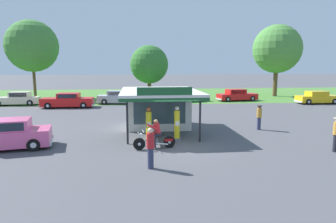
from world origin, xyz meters
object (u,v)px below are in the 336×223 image
Objects in this scene: gas_pump_offside at (177,124)px; parked_car_second_row_spare at (237,95)px; gas_pump_nearside at (149,125)px; featured_classic_sedan at (3,136)px; bystander_strolling_foreground at (150,147)px; parked_car_back_row_far_right at (17,99)px; parked_car_back_row_centre_right at (120,98)px; motorcycle_with_rider at (155,137)px; parked_car_back_row_far_left at (317,98)px; bystander_leaning_by_kiosk at (259,117)px; parked_car_back_row_left at (187,96)px; parked_car_back_row_centre at (68,101)px.

parked_car_second_row_spare is at bearing 61.40° from gas_pump_offside.
gas_pump_nearside is 0.99× the size of gas_pump_offside.
bystander_strolling_foreground is at bearing -27.20° from featured_classic_sedan.
parked_car_back_row_centre_right is at bearing -0.21° from parked_car_back_row_far_right.
gas_pump_nearside is at bearing 88.13° from bystander_strolling_foreground.
bystander_strolling_foreground reaches higher than parked_car_second_row_spare.
bystander_strolling_foreground reaches higher than featured_classic_sedan.
parked_car_back_row_far_right is at bearing 126.00° from motorcycle_with_rider.
parked_car_second_row_spare is (-8.37, 3.97, -0.01)m from parked_car_back_row_far_left.
parked_car_back_row_left is at bearing 96.76° from bystander_leaning_by_kiosk.
bystander_leaning_by_kiosk is (15.60, -12.99, 0.21)m from parked_car_back_row_centre.
parked_car_back_row_far_right is at bearing -176.87° from parked_car_second_row_spare.
parked_car_back_row_far_right is at bearing 131.45° from gas_pump_offside.
gas_pump_nearside reaches higher than parked_car_back_row_left.
parked_car_second_row_spare is at bearing 75.39° from bystander_leaning_by_kiosk.
parked_car_back_row_centre reaches higher than parked_car_second_row_spare.
parked_car_back_row_far_left is (20.51, 15.24, -0.22)m from gas_pump_nearside.
bystander_strolling_foreground reaches higher than parked_car_back_row_centre.
parked_car_back_row_centre reaches higher than parked_car_back_row_centre_right.
parked_car_back_row_centre is (6.13, -2.68, 0.02)m from parked_car_back_row_far_right.
gas_pump_nearside is 22.66m from parked_car_back_row_far_right.
parked_car_back_row_far_right is (-15.71, 17.79, -0.23)m from gas_pump_offside.
bystander_strolling_foreground is at bearing -117.04° from parked_car_second_row_spare.
parked_car_back_row_far_right is 19.75m from parked_car_back_row_left.
gas_pump_nearside reaches higher than parked_car_back_row_far_left.
motorcycle_with_rider is 26.53m from parked_car_back_row_far_left.
bystander_leaning_by_kiosk is (2.02, -17.06, 0.24)m from parked_car_back_row_left.
parked_car_back_row_centre is 20.48m from parked_car_second_row_spare.
parked_car_back_row_left is 24.77m from bystander_strolling_foreground.
parked_car_back_row_centre_right is 1.06× the size of parked_car_back_row_left.
bystander_leaning_by_kiosk is at bearing -56.92° from parked_car_back_row_centre_right.
gas_pump_offside is 24.24m from parked_car_back_row_far_left.
motorcycle_with_rider is (0.24, -1.87, -0.25)m from gas_pump_nearside.
bystander_leaning_by_kiosk is (7.69, 2.11, 0.01)m from gas_pump_nearside.
featured_classic_sedan is at bearing -168.50° from bystander_leaning_by_kiosk.
bystander_leaning_by_kiosk is at bearing 19.33° from gas_pump_offside.
parked_car_back_row_centre is at bearing -154.03° from parked_car_back_row_centre_right.
gas_pump_offside is 19.59m from parked_car_back_row_left.
parked_car_back_row_far_right is 0.94× the size of parked_car_back_row_centre.
gas_pump_nearside is 1.16× the size of bystander_leaning_by_kiosk.
motorcycle_with_rider is at bearing -54.00° from parked_car_back_row_far_right.
bystander_leaning_by_kiosk is at bearing 28.14° from motorcycle_with_rider.
bystander_leaning_by_kiosk reaches higher than featured_classic_sedan.
gas_pump_nearside is at bearing 97.43° from motorcycle_with_rider.
parked_car_back_row_centre_right is 22.77m from bystander_strolling_foreground.
parked_car_back_row_far_right is at bearing 175.79° from parked_car_back_row_far_left.
parked_car_back_row_left is at bearing 56.49° from featured_classic_sedan.
parked_car_back_row_centre_right is (-2.49, 17.74, -0.19)m from gas_pump_nearside.
motorcycle_with_rider is (-1.43, -1.87, -0.27)m from gas_pump_offside.
gas_pump_nearside is 0.36× the size of parked_car_back_row_centre_right.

